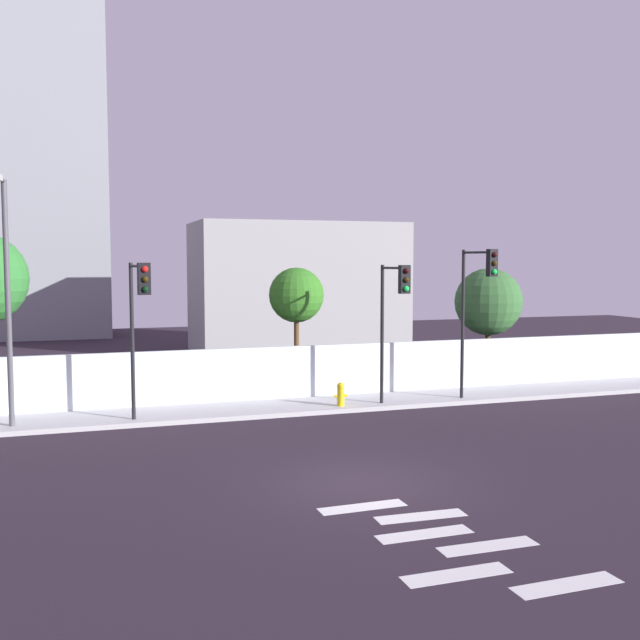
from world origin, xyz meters
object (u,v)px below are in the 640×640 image
at_px(traffic_light_right, 138,306).
at_px(street_lamp_curbside, 5,282).
at_px(traffic_light_left, 394,303).
at_px(traffic_light_center, 478,291).
at_px(roadside_tree_midleft, 296,296).
at_px(roadside_tree_midright, 488,302).
at_px(fire_hydrant, 341,393).

bearing_deg(traffic_light_right, street_lamp_curbside, 168.49).
height_order(traffic_light_left, street_lamp_curbside, street_lamp_curbside).
distance_m(traffic_light_left, traffic_light_right, 8.04).
relative_size(traffic_light_left, street_lamp_curbside, 0.66).
bearing_deg(traffic_light_right, traffic_light_center, 0.33).
xyz_separation_m(roadside_tree_midleft, roadside_tree_midright, (7.94, -0.00, -0.37)).
bearing_deg(roadside_tree_midright, roadside_tree_midleft, 180.00).
height_order(traffic_light_center, fire_hydrant, traffic_light_center).
bearing_deg(roadside_tree_midleft, traffic_light_left, -59.90).
distance_m(street_lamp_curbside, roadside_tree_midright, 17.68).
bearing_deg(fire_hydrant, traffic_light_center, -8.22).
xyz_separation_m(traffic_light_right, roadside_tree_midright, (13.80, 3.77, -0.32)).
bearing_deg(traffic_light_left, fire_hydrant, 155.08).
bearing_deg(fire_hydrant, traffic_light_left, -24.92).
xyz_separation_m(traffic_light_right, fire_hydrant, (6.48, 0.74, -3.04)).
xyz_separation_m(street_lamp_curbside, roadside_tree_midleft, (9.44, 3.04, -0.67)).
distance_m(traffic_light_center, street_lamp_curbside, 14.73).
distance_m(traffic_light_center, roadside_tree_midleft, 6.44).
xyz_separation_m(traffic_light_center, roadside_tree_midright, (2.67, 3.71, -0.61)).
height_order(traffic_light_right, street_lamp_curbside, street_lamp_curbside).
distance_m(traffic_light_right, fire_hydrant, 7.19).
height_order(street_lamp_curbside, roadside_tree_midright, street_lamp_curbside).
bearing_deg(street_lamp_curbside, traffic_light_center, -2.59).
bearing_deg(roadside_tree_midright, traffic_light_center, -125.81).
bearing_deg(traffic_light_center, street_lamp_curbside, 177.41).
height_order(traffic_light_center, roadside_tree_midright, traffic_light_center).
bearing_deg(fire_hydrant, roadside_tree_midleft, 101.53).
bearing_deg(traffic_light_center, fire_hydrant, 171.78).
bearing_deg(traffic_light_right, fire_hydrant, 6.48).
height_order(traffic_light_left, roadside_tree_midleft, traffic_light_left).
bearing_deg(traffic_light_center, roadside_tree_midleft, 144.87).
relative_size(traffic_light_right, fire_hydrant, 6.01).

